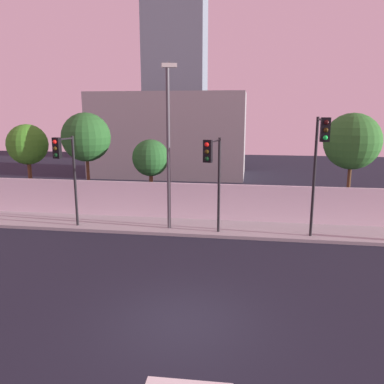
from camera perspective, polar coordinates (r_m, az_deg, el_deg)
name	(u,v)px	position (r m, az deg, el deg)	size (l,w,h in m)	color
ground_plane	(182,322)	(10.87, -1.48, -18.53)	(80.00, 80.00, 0.00)	black
sidewalk	(212,228)	(18.33, 3.00, -5.34)	(36.00, 2.40, 0.15)	#A0A0A0
perimeter_wall	(215,202)	(19.31, 3.41, -1.45)	(36.00, 0.18, 1.80)	silver
traffic_light_left	(320,152)	(16.28, 18.17, 5.52)	(0.35, 1.81, 5.09)	black
traffic_light_center	(65,162)	(18.26, -18.09, 4.17)	(0.48, 1.30, 4.20)	black
traffic_light_right	(213,165)	(16.21, 3.07, 3.89)	(0.60, 1.66, 4.20)	black
street_lamp_curbside	(168,137)	(17.21, -3.47, 8.01)	(0.77, 1.63, 7.22)	#4C4C51
roadside_tree_leftmost	(27,145)	(23.54, -22.93, 6.36)	(2.23, 2.23, 4.75)	brown
roadside_tree_midleft	(86,137)	(21.91, -15.23, 7.71)	(2.63, 2.63, 5.38)	brown
roadside_tree_midright	(151,158)	(20.84, -6.07, 4.93)	(1.95, 1.95, 4.00)	brown
roadside_tree_rightmost	(352,142)	(20.66, 22.38, 6.84)	(2.75, 2.75, 5.38)	brown
low_building_distant	(169,134)	(33.49, -3.32, 8.40)	(12.74, 6.00, 6.92)	#959595
tower_on_skyline	(175,22)	(46.49, -2.46, 23.58)	(6.66, 5.00, 29.83)	slate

